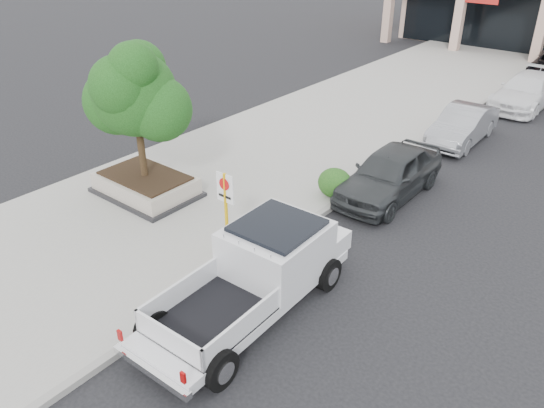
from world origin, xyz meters
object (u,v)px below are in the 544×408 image
at_px(curb_car_a, 390,173).
at_px(curb_car_b, 463,125).
at_px(no_parking_sign, 226,203).
at_px(planter_tree, 142,94).
at_px(curb_car_c, 527,91).
at_px(pickup_truck, 247,279).
at_px(planter, 146,185).

relative_size(curb_car_a, curb_car_b, 1.09).
bearing_deg(no_parking_sign, curb_car_a, 74.68).
xyz_separation_m(planter_tree, curb_car_c, (6.41, 16.93, -2.66)).
relative_size(no_parking_sign, curb_car_c, 0.44).
relative_size(pickup_truck, curb_car_a, 1.27).
xyz_separation_m(no_parking_sign, curb_car_c, (2.24, 17.88, -0.88)).
height_order(planter_tree, curb_car_a, planter_tree).
height_order(planter, curb_car_b, curb_car_b).
relative_size(planter_tree, no_parking_sign, 1.74).
bearing_deg(pickup_truck, curb_car_b, 89.62).
bearing_deg(curb_car_a, no_parking_sign, -105.32).
relative_size(planter_tree, pickup_truck, 0.68).
relative_size(planter_tree, curb_car_c, 0.77).
xyz_separation_m(planter_tree, no_parking_sign, (4.16, -0.95, -1.78)).
distance_m(curb_car_a, curb_car_b, 5.94).
relative_size(pickup_truck, curb_car_c, 1.14).
xyz_separation_m(planter_tree, curb_car_a, (5.75, 4.85, -2.62)).
bearing_deg(no_parking_sign, curb_car_b, 82.12).
bearing_deg(pickup_truck, planter_tree, 157.78).
bearing_deg(planter, curb_car_c, 69.04).
distance_m(no_parking_sign, curb_car_b, 11.89).
bearing_deg(no_parking_sign, curb_car_c, 82.85).
xyz_separation_m(no_parking_sign, curb_car_a, (1.59, 5.80, -0.84)).
distance_m(planter, curb_car_a, 7.73).
height_order(no_parking_sign, curb_car_b, no_parking_sign).
height_order(planter_tree, pickup_truck, planter_tree).
distance_m(planter_tree, pickup_truck, 6.92).
xyz_separation_m(planter_tree, pickup_truck, (6.04, -2.29, -2.49)).
height_order(planter_tree, curb_car_b, planter_tree).
distance_m(pickup_truck, curb_car_b, 13.08).
bearing_deg(no_parking_sign, planter_tree, 167.10).
bearing_deg(curb_car_c, curb_car_a, -90.76).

